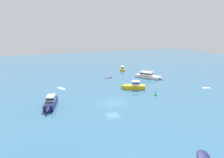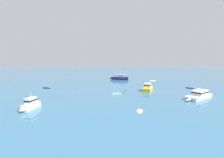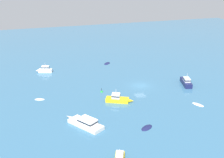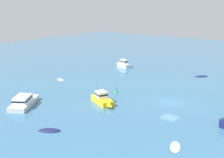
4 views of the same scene
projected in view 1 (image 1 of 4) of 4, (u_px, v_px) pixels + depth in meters
The scene contains 10 objects.
ground_plane at pixel (113, 103), 38.66m from camera, with size 161.32×161.32×0.00m, color teal.
motor_cruiser at pixel (51, 103), 36.57m from camera, with size 3.22×6.92×3.06m.
skiff at pixel (109, 78), 57.89m from camera, with size 3.07×2.65×0.50m.
powerboat_1 at pixel (148, 75), 57.96m from camera, with size 6.01×8.06×2.38m.
rib at pixel (61, 89), 47.78m from camera, with size 2.16×2.93×0.31m.
powerboat_2 at pixel (122, 69), 68.09m from camera, with size 2.93×5.14×2.18m.
rib_1 at pixel (206, 88), 48.09m from camera, with size 2.39×1.68×0.36m.
rib_2 at pixel (203, 157), 22.53m from camera, with size 2.90×3.14×0.42m.
powerboat_3 at pixel (134, 86), 47.58m from camera, with size 5.94×3.83×2.89m.
channel_buoy at pixel (156, 95), 43.02m from camera, with size 0.60×0.60×1.21m.
Camera 1 is at (14.07, 33.60, 13.70)m, focal length 33.21 mm.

